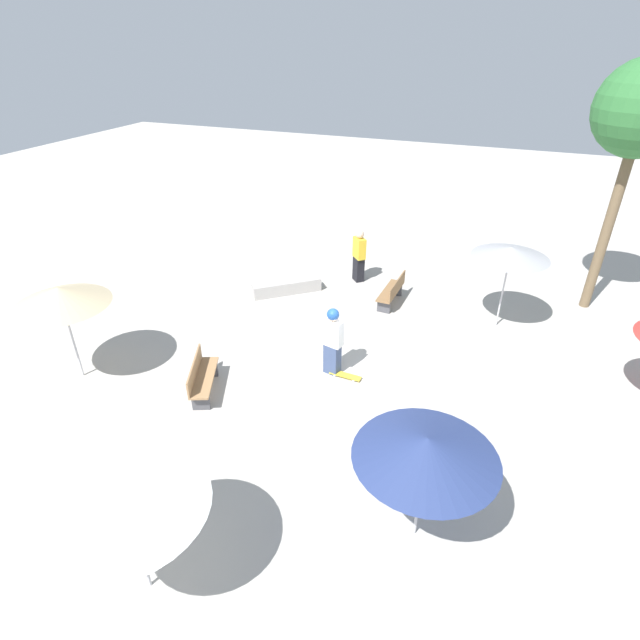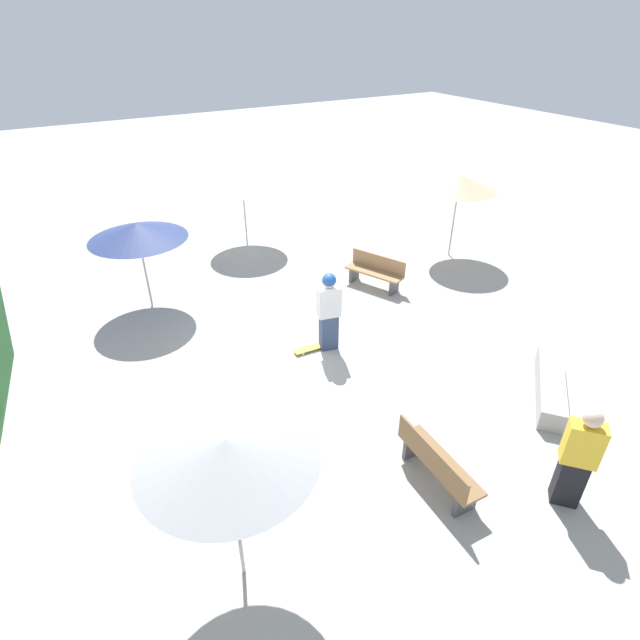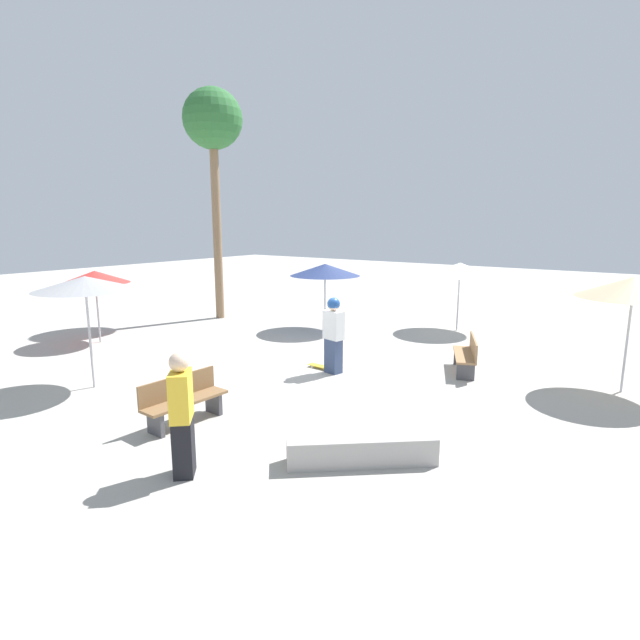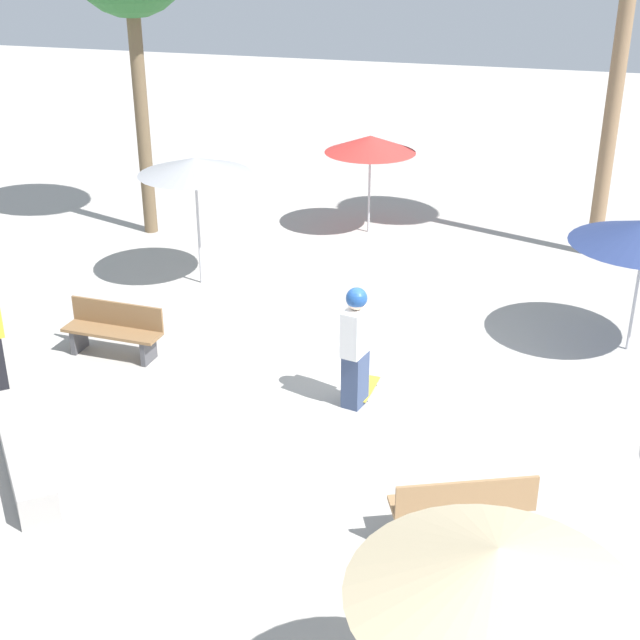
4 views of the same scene
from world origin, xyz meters
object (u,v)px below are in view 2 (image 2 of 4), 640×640
(skateboard, at_px, (311,348))
(shade_umbrella_navy, at_px, (137,231))
(skater_main, at_px, (329,309))
(concrete_ledge, at_px, (550,386))
(shade_umbrella_white, at_px, (242,181))
(bench_near, at_px, (375,272))
(bystander_watching, at_px, (578,458))
(shade_umbrella_tan, at_px, (459,182))
(bench_far, at_px, (437,464))
(shade_umbrella_grey, at_px, (227,449))

(skateboard, bearing_deg, shade_umbrella_navy, -52.80)
(skateboard, bearing_deg, skater_main, 169.78)
(concrete_ledge, height_order, shade_umbrella_white, shade_umbrella_white)
(skater_main, bearing_deg, bench_near, -131.30)
(shade_umbrella_white, bearing_deg, bystander_watching, -178.57)
(shade_umbrella_tan, bearing_deg, bystander_watching, 148.35)
(skateboard, bearing_deg, bystander_watching, 107.52)
(shade_umbrella_white, distance_m, bystander_watching, 11.57)
(shade_umbrella_white, height_order, bystander_watching, shade_umbrella_white)
(bench_near, height_order, shade_umbrella_white, shade_umbrella_white)
(shade_umbrella_navy, bearing_deg, bench_near, -109.72)
(bench_far, distance_m, shade_umbrella_white, 10.48)
(skater_main, distance_m, shade_umbrella_tan, 6.33)
(bench_near, bearing_deg, concrete_ledge, 159.85)
(bench_far, height_order, shade_umbrella_grey, shade_umbrella_grey)
(shade_umbrella_grey, distance_m, shade_umbrella_navy, 7.76)
(shade_umbrella_grey, height_order, bystander_watching, shade_umbrella_grey)
(concrete_ledge, height_order, bystander_watching, bystander_watching)
(bystander_watching, bearing_deg, shade_umbrella_grey, 31.27)
(skater_main, height_order, concrete_ledge, skater_main)
(bench_far, bearing_deg, bystander_watching, 53.25)
(skateboard, xyz_separation_m, bench_near, (1.77, -2.95, 0.37))
(bystander_watching, bearing_deg, bench_far, 8.26)
(shade_umbrella_grey, bearing_deg, shade_umbrella_white, -23.26)
(shade_umbrella_grey, bearing_deg, skateboard, -39.33)
(skater_main, relative_size, bench_near, 1.10)
(bench_near, xyz_separation_m, shade_umbrella_tan, (0.54, -3.16, 1.80))
(bench_far, distance_m, bystander_watching, 1.98)
(bench_near, height_order, shade_umbrella_navy, shade_umbrella_navy)
(shade_umbrella_tan, bearing_deg, bench_far, 136.04)
(skateboard, xyz_separation_m, shade_umbrella_navy, (3.73, 2.53, 1.93))
(skater_main, relative_size, shade_umbrella_navy, 0.79)
(concrete_ledge, xyz_separation_m, shade_umbrella_navy, (7.34, 5.78, 1.78))
(shade_umbrella_white, xyz_separation_m, shade_umbrella_grey, (-10.14, 4.36, 0.25))
(bench_far, bearing_deg, shade_umbrella_grey, -89.97)
(concrete_ledge, height_order, shade_umbrella_tan, shade_umbrella_tan)
(bench_near, height_order, bench_far, same)
(shade_umbrella_navy, bearing_deg, skater_main, -142.73)
(skater_main, xyz_separation_m, bystander_watching, (-5.27, -1.00, -0.08))
(shade_umbrella_white, height_order, shade_umbrella_grey, shade_umbrella_grey)
(shade_umbrella_white, bearing_deg, shade_umbrella_navy, 123.72)
(shade_umbrella_navy, bearing_deg, bystander_watching, -156.74)
(shade_umbrella_grey, relative_size, bystander_watching, 1.35)
(shade_umbrella_grey, distance_m, shade_umbrella_tan, 11.28)
(shade_umbrella_white, bearing_deg, concrete_ledge, -167.53)
(skateboard, xyz_separation_m, concrete_ledge, (-3.60, -3.25, 0.15))
(concrete_ledge, relative_size, bench_near, 1.21)
(bench_far, bearing_deg, concrete_ledge, 101.71)
(bystander_watching, bearing_deg, shade_umbrella_tan, -73.93)
(bench_far, bearing_deg, shade_umbrella_navy, -160.17)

